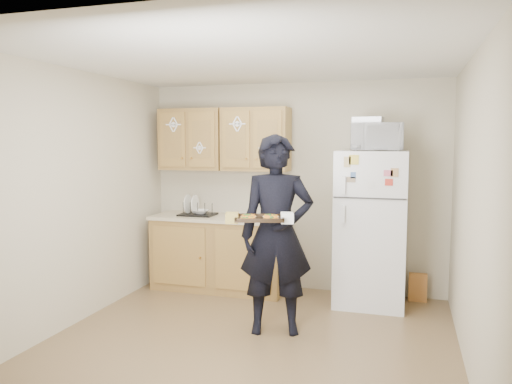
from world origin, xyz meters
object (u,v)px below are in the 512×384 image
microwave (376,137)px  dish_rack (198,208)px  person (277,235)px  baking_tray (260,219)px  refrigerator (371,228)px

microwave → dish_rack: bearing=170.0°
person → microwave: size_ratio=3.49×
microwave → person: bearing=-135.5°
person → dish_rack: 1.72m
baking_tray → dish_rack: 1.88m
baking_tray → dish_rack: size_ratio=1.00×
microwave → baking_tray: bearing=-131.5°
baking_tray → microwave: bearing=40.1°
refrigerator → baking_tray: bearing=-122.1°
person → dish_rack: size_ratio=4.40×
baking_tray → dish_rack: baking_tray is taller
person → dish_rack: (-1.30, 1.14, 0.05)m
baking_tray → microwave: 1.77m
person → baking_tray: size_ratio=4.39×
refrigerator → baking_tray: size_ratio=3.99×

